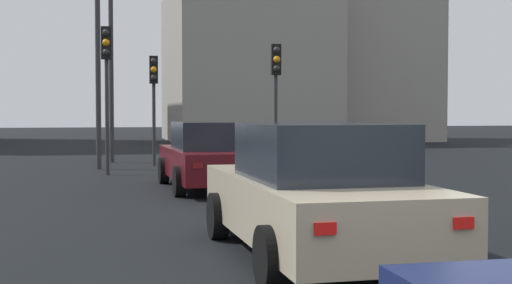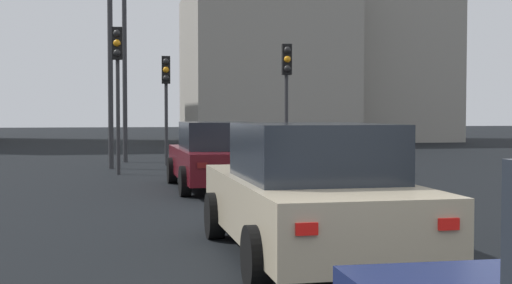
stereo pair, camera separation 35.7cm
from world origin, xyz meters
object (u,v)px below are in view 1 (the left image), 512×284
Objects in this scene: car_beige_second at (316,193)px; traffic_light_near_right at (276,80)px; street_lamp_kerbside at (98,30)px; street_lamp_far at (111,40)px; car_maroon_lead at (209,157)px; traffic_light_near_left at (106,69)px; traffic_light_far_left at (154,87)px.

traffic_light_near_right is at bearing -12.88° from car_beige_second.
car_beige_second is 14.80m from street_lamp_kerbside.
car_beige_second is 17.46m from street_lamp_far.
traffic_light_near_left is (4.08, 2.26, 2.22)m from car_maroon_lead.
car_maroon_lead is 5.16m from traffic_light_near_left.
street_lamp_kerbside is (6.32, 2.50, 3.55)m from car_maroon_lead.
traffic_light_far_left reaches higher than car_maroon_lead.
car_maroon_lead is at bearing -27.92° from traffic_light_near_right.
car_maroon_lead is 7.54m from traffic_light_far_left.
street_lamp_kerbside is at bearing 9.34° from car_beige_second.
traffic_light_far_left is at bearing -144.57° from street_lamp_far.
car_beige_second reaches higher than car_maroon_lead.
traffic_light_near_left is (11.88, 2.42, 2.19)m from car_beige_second.
street_lamp_kerbside is at bearing 171.56° from street_lamp_far.
car_beige_second is 15.21m from traffic_light_far_left.
car_beige_second is (-7.80, -0.17, 0.03)m from car_maroon_lead.
traffic_light_near_right is at bearing 95.73° from traffic_light_near_left.
traffic_light_far_left is (3.20, -1.51, -0.37)m from traffic_light_near_left.
street_lamp_far is (1.88, 1.34, 1.66)m from traffic_light_far_left.
traffic_light_near_right is 0.52× the size of street_lamp_kerbside.
traffic_light_far_left is 2.62m from street_lamp_kerbside.
traffic_light_near_left is at bearing 10.15° from car_beige_second.
traffic_light_near_left is 5.24m from street_lamp_far.
car_beige_second is at bearing 15.67° from traffic_light_near_left.
street_lamp_far is at bearing 6.18° from car_beige_second.
street_lamp_kerbside is (14.12, 2.67, 3.51)m from car_beige_second.
traffic_light_far_left is at bearing -61.53° from street_lamp_kerbside.
traffic_light_far_left is (7.27, 0.74, 1.86)m from car_maroon_lead.
traffic_light_near_right is at bearing 50.92° from traffic_light_far_left.
car_beige_second is 1.30× the size of traffic_light_far_left.
traffic_light_far_left is at bearing 158.83° from traffic_light_near_left.
street_lamp_kerbside is at bearing -108.47° from traffic_light_near_right.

